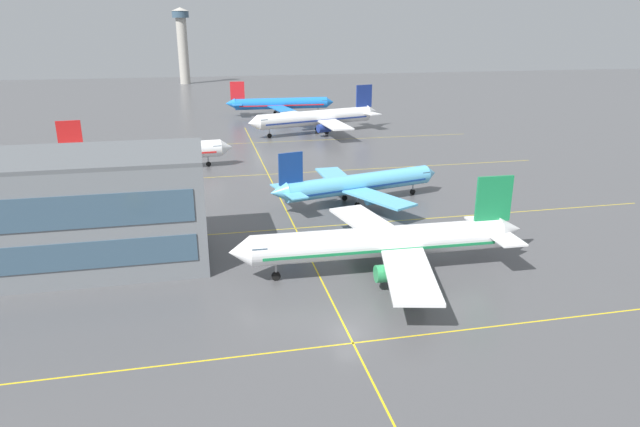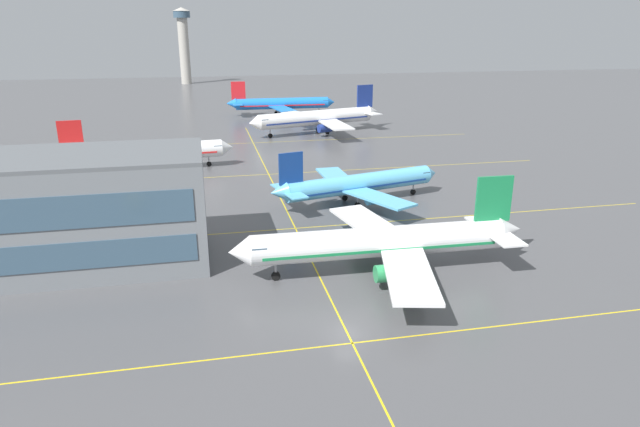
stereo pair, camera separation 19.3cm
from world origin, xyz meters
name	(u,v)px [view 2 (the right image)]	position (x,y,z in m)	size (l,w,h in m)	color
ground_plane	(347,333)	(0.00, 0.00, 0.00)	(600.00, 600.00, 0.00)	#4C4C4F
airliner_front_gate	(383,242)	(8.02, 13.40, 3.99)	(37.53, 32.45, 11.69)	white
airliner_second_row	(358,184)	(12.73, 41.51, 3.49)	(32.47, 27.64, 10.21)	#5BB7E5
airliner_third_row	(145,153)	(-24.96, 72.62, 3.90)	(36.75, 31.54, 11.42)	white
airliner_far_left_stand	(318,118)	(19.44, 107.56, 4.38)	(40.59, 34.62, 12.83)	white
airliner_far_right_stand	(281,104)	(13.96, 142.81, 3.94)	(37.08, 32.05, 11.55)	blue
taxiway_markings	(280,197)	(0.00, 47.78, 0.00)	(120.16, 146.03, 0.01)	yellow
control_tower	(183,40)	(-19.05, 259.39, 21.89)	(8.82, 8.82, 37.72)	#ADA89E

